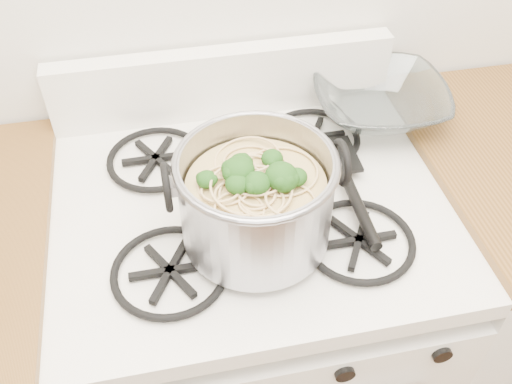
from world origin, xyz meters
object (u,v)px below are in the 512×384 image
object	(u,v)px
gas_range	(252,332)
spatula	(335,153)
glass_bowl	(378,108)
stock_pot	(256,200)

from	to	relation	value
gas_range	spatula	bearing A→B (deg)	20.00
spatula	glass_bowl	distance (m)	0.19
gas_range	stock_pot	distance (m)	0.58
stock_pot	spatula	bearing A→B (deg)	40.60
stock_pot	spatula	distance (m)	0.27
stock_pot	glass_bowl	world-z (taller)	stock_pot
stock_pot	spatula	size ratio (longest dim) A/B	0.97
glass_bowl	stock_pot	bearing A→B (deg)	-138.69
gas_range	spatula	xyz separation A→B (m)	(0.19, 0.07, 0.50)
stock_pot	glass_bowl	bearing A→B (deg)	41.31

